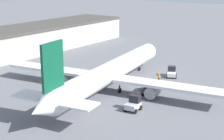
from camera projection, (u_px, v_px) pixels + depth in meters
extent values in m
plane|color=slate|center=(112.00, 88.00, 63.92)|extent=(400.00, 400.00, 0.00)
cube|color=#ADA89E|center=(24.00, 41.00, 91.93)|extent=(69.49, 14.27, 6.18)
cube|color=#47423D|center=(23.00, 29.00, 91.01)|extent=(69.49, 14.56, 0.70)
cylinder|color=silver|center=(112.00, 71.00, 63.05)|extent=(37.45, 9.71, 3.76)
cone|color=silver|center=(150.00, 50.00, 80.43)|extent=(3.57, 4.12, 3.69)
cone|color=silver|center=(42.00, 109.00, 45.18)|extent=(4.66, 4.19, 3.58)
cube|color=silver|center=(54.00, 69.00, 66.60)|extent=(6.66, 19.72, 0.50)
cube|color=silver|center=(170.00, 86.00, 56.62)|extent=(6.66, 19.72, 0.50)
cylinder|color=#939399|center=(67.00, 78.00, 65.74)|extent=(3.22, 2.52, 2.08)
cylinder|color=#939399|center=(153.00, 92.00, 58.26)|extent=(3.22, 2.52, 2.08)
cube|color=#0C4C33|center=(53.00, 66.00, 46.22)|extent=(4.62, 1.10, 6.60)
cube|color=silver|center=(31.00, 95.00, 49.29)|extent=(4.07, 5.00, 0.24)
cube|color=silver|center=(80.00, 104.00, 45.72)|extent=(4.07, 5.00, 0.24)
cylinder|color=#38383D|center=(139.00, 67.00, 75.31)|extent=(0.28, 0.28, 1.37)
cylinder|color=black|center=(139.00, 69.00, 75.40)|extent=(0.75, 0.46, 0.70)
cylinder|color=#38383D|center=(120.00, 89.00, 61.07)|extent=(0.28, 0.28, 1.37)
cylinder|color=black|center=(120.00, 90.00, 61.13)|extent=(0.94, 0.49, 0.90)
cylinder|color=#38383D|center=(96.00, 85.00, 63.18)|extent=(0.28, 0.28, 1.37)
cylinder|color=black|center=(96.00, 86.00, 63.24)|extent=(0.94, 0.49, 0.90)
cylinder|color=#1E2338|center=(159.00, 80.00, 67.35)|extent=(0.30, 0.30, 0.89)
cylinder|color=orange|center=(159.00, 76.00, 67.14)|extent=(0.41, 0.41, 0.70)
sphere|color=tan|center=(159.00, 73.00, 67.01)|extent=(0.26, 0.26, 0.26)
cube|color=#B2B2B7|center=(133.00, 106.00, 53.00)|extent=(2.69, 2.05, 0.80)
cube|color=black|center=(135.00, 99.00, 53.33)|extent=(1.26, 1.75, 1.15)
cylinder|color=black|center=(141.00, 108.00, 53.39)|extent=(0.76, 0.34, 0.74)
cylinder|color=black|center=(130.00, 105.00, 54.30)|extent=(0.76, 0.34, 0.74)
cylinder|color=black|center=(135.00, 111.00, 51.92)|extent=(0.76, 0.34, 0.74)
cylinder|color=black|center=(125.00, 109.00, 52.83)|extent=(0.76, 0.34, 0.74)
cube|color=#B2B2B7|center=(145.00, 90.00, 60.61)|extent=(3.85, 2.96, 0.64)
cube|color=black|center=(150.00, 85.00, 60.87)|extent=(2.01, 2.00, 0.92)
cube|color=#333333|center=(142.00, 86.00, 60.07)|extent=(2.44, 1.96, 0.82)
cylinder|color=black|center=(153.00, 92.00, 60.58)|extent=(0.66, 0.51, 0.60)
cylinder|color=black|center=(148.00, 90.00, 61.97)|extent=(0.66, 0.51, 0.60)
cylinder|color=black|center=(142.00, 94.00, 59.43)|extent=(0.66, 0.51, 0.60)
cylinder|color=black|center=(137.00, 92.00, 60.82)|extent=(0.66, 0.51, 0.60)
cube|color=silver|center=(172.00, 74.00, 70.56)|extent=(3.59, 2.94, 0.71)
cube|color=black|center=(172.00, 69.00, 71.16)|extent=(1.93, 2.03, 1.01)
cylinder|color=black|center=(176.00, 74.00, 71.54)|extent=(0.71, 0.53, 0.65)
cylinder|color=black|center=(167.00, 74.00, 71.85)|extent=(0.71, 0.53, 0.65)
cylinder|color=black|center=(176.00, 77.00, 69.46)|extent=(0.71, 0.53, 0.65)
cylinder|color=black|center=(167.00, 77.00, 69.77)|extent=(0.71, 0.53, 0.65)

